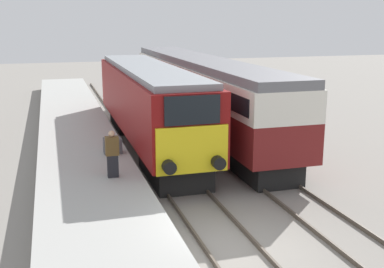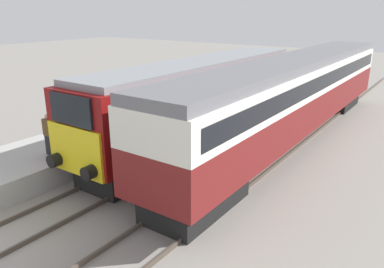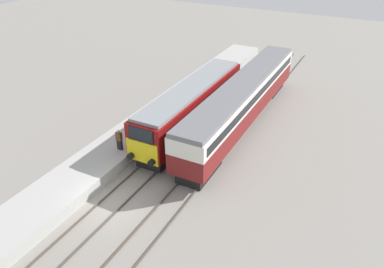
# 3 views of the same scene
# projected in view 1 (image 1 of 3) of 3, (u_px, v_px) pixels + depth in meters

# --- Properties ---
(ground_plane) EXTENTS (120.00, 120.00, 0.00)m
(ground_plane) POSITION_uv_depth(u_px,v_px,m) (232.00, 250.00, 12.90)
(ground_plane) COLOR gray
(platform_left) EXTENTS (3.50, 50.00, 0.84)m
(platform_left) POSITION_uv_depth(u_px,v_px,m) (84.00, 162.00, 19.35)
(platform_left) COLOR #A8A8A3
(platform_left) RESTS_ON ground_plane
(rails_near_track) EXTENTS (1.51, 60.00, 0.14)m
(rails_near_track) POSITION_uv_depth(u_px,v_px,m) (182.00, 187.00, 17.55)
(rails_near_track) COLOR #4C4238
(rails_near_track) RESTS_ON ground_plane
(rails_far_track) EXTENTS (1.50, 60.00, 0.14)m
(rails_far_track) POSITION_uv_depth(u_px,v_px,m) (267.00, 178.00, 18.49)
(rails_far_track) COLOR #4C4238
(rails_far_track) RESTS_ON ground_plane
(locomotive) EXTENTS (2.70, 14.95, 3.92)m
(locomotive) POSITION_uv_depth(u_px,v_px,m) (148.00, 103.00, 22.62)
(locomotive) COLOR black
(locomotive) RESTS_ON ground_plane
(passenger_carriage) EXTENTS (2.75, 20.74, 4.01)m
(passenger_carriage) POSITION_uv_depth(u_px,v_px,m) (200.00, 87.00, 26.09)
(passenger_carriage) COLOR black
(passenger_carriage) RESTS_ON ground_plane
(person_on_platform) EXTENTS (0.44, 0.26, 1.61)m
(person_on_platform) POSITION_uv_depth(u_px,v_px,m) (112.00, 154.00, 16.04)
(person_on_platform) COLOR black
(person_on_platform) RESTS_ON platform_left
(luggage_crate) EXTENTS (0.70, 0.56, 0.60)m
(luggage_crate) POSITION_uv_depth(u_px,v_px,m) (113.00, 146.00, 19.04)
(luggage_crate) COLOR #4C4C51
(luggage_crate) RESTS_ON platform_left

